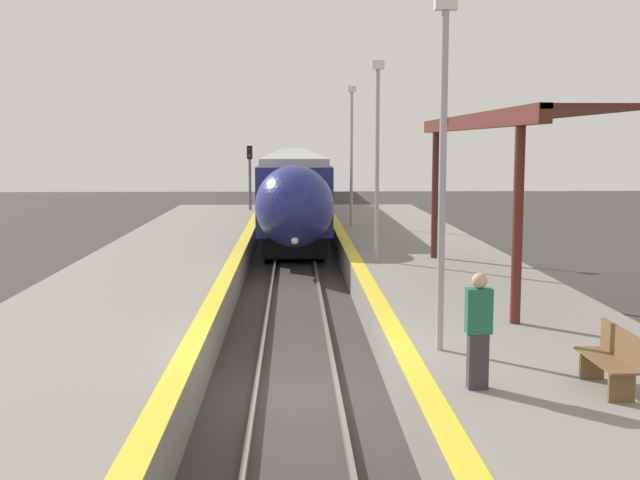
{
  "coord_description": "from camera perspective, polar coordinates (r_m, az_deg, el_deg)",
  "views": [
    {
      "loc": [
        -0.05,
        -13.57,
        4.39
      ],
      "look_at": [
        0.57,
        4.73,
        2.18
      ],
      "focal_mm": 45.0,
      "sensor_mm": 36.0,
      "label": 1
    }
  ],
  "objects": [
    {
      "name": "platform_left",
      "position": [
        14.68,
        -17.82,
        -8.98
      ],
      "size": [
        4.83,
        64.0,
        0.93
      ],
      "color": "gray",
      "rests_on": "ground_plane"
    },
    {
      "name": "rail_left",
      "position": [
        14.26,
        -4.62,
        -10.76
      ],
      "size": [
        0.08,
        90.0,
        0.15
      ],
      "primitive_type": "cube",
      "color": "slate",
      "rests_on": "ground_plane"
    },
    {
      "name": "lamppost_mid",
      "position": [
        23.58,
        4.09,
        6.5
      ],
      "size": [
        0.36,
        0.2,
        5.84
      ],
      "color": "#9E9EA3",
      "rests_on": "platform_right"
    },
    {
      "name": "rail_right",
      "position": [
        14.26,
        1.28,
        -10.74
      ],
      "size": [
        0.08,
        90.0,
        0.15
      ],
      "primitive_type": "cube",
      "color": "slate",
      "rests_on": "ground_plane"
    },
    {
      "name": "train",
      "position": [
        55.8,
        -1.89,
        4.64
      ],
      "size": [
        2.78,
        61.58,
        3.85
      ],
      "color": "black",
      "rests_on": "ground_plane"
    },
    {
      "name": "person_waiting",
      "position": [
        11.6,
        11.2,
        -6.24
      ],
      "size": [
        0.36,
        0.22,
        1.67
      ],
      "color": "#333338",
      "rests_on": "platform_right"
    },
    {
      "name": "station_canopy",
      "position": [
        20.2,
        12.15,
        7.93
      ],
      "size": [
        2.02,
        11.98,
        4.16
      ],
      "color": "#511E19",
      "rests_on": "platform_right"
    },
    {
      "name": "platform_right",
      "position": [
        14.74,
        14.88,
        -8.81
      ],
      "size": [
        5.06,
        64.0,
        0.93
      ],
      "color": "gray",
      "rests_on": "ground_plane"
    },
    {
      "name": "lamppost_far",
      "position": [
        33.84,
        2.26,
        6.62
      ],
      "size": [
        0.36,
        0.2,
        5.84
      ],
      "color": "#9E9EA3",
      "rests_on": "platform_right"
    },
    {
      "name": "platform_bench",
      "position": [
        12.13,
        20.08,
        -7.89
      ],
      "size": [
        0.44,
        1.43,
        0.89
      ],
      "color": "brown",
      "rests_on": "platform_right"
    },
    {
      "name": "railway_signal",
      "position": [
        42.24,
        -5.01,
        4.46
      ],
      "size": [
        0.28,
        0.28,
        4.28
      ],
      "color": "#59595E",
      "rests_on": "ground_plane"
    },
    {
      "name": "lamppost_near",
      "position": [
        13.38,
        8.74,
        6.15
      ],
      "size": [
        0.36,
        0.2,
        5.84
      ],
      "color": "#9E9EA3",
      "rests_on": "platform_right"
    },
    {
      "name": "ground_plane",
      "position": [
        14.27,
        -1.67,
        -11.05
      ],
      "size": [
        120.0,
        120.0,
        0.0
      ],
      "primitive_type": "plane",
      "color": "#383533"
    }
  ]
}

